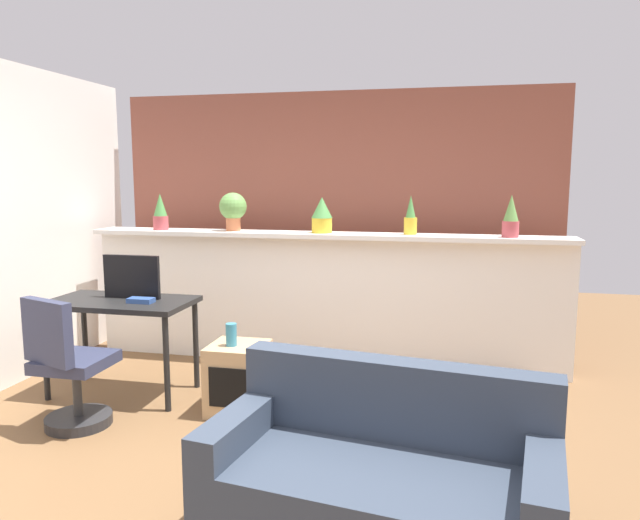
% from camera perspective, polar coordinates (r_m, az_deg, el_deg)
% --- Properties ---
extents(ground_plane, '(12.00, 12.00, 0.00)m').
position_cam_1_polar(ground_plane, '(3.69, -6.86, -19.24)').
color(ground_plane, brown).
extents(divider_wall, '(4.29, 0.16, 1.16)m').
position_cam_1_polar(divider_wall, '(5.32, 0.19, -3.95)').
color(divider_wall, white).
rests_on(divider_wall, ground).
extents(plant_shelf, '(4.29, 0.35, 0.04)m').
position_cam_1_polar(plant_shelf, '(5.19, 0.10, 2.43)').
color(plant_shelf, white).
rests_on(plant_shelf, divider_wall).
extents(brick_wall_behind, '(4.29, 0.10, 2.50)m').
position_cam_1_polar(brick_wall_behind, '(5.81, 1.46, 3.76)').
color(brick_wall_behind, brown).
rests_on(brick_wall_behind, ground).
extents(potted_plant_0, '(0.14, 0.14, 0.34)m').
position_cam_1_polar(potted_plant_0, '(5.67, -15.23, 4.46)').
color(potted_plant_0, '#B7474C').
rests_on(potted_plant_0, plant_shelf).
extents(potted_plant_1, '(0.25, 0.25, 0.35)m').
position_cam_1_polar(potted_plant_1, '(5.45, -8.45, 4.97)').
color(potted_plant_1, '#C66B42').
rests_on(potted_plant_1, plant_shelf).
extents(potted_plant_2, '(0.18, 0.18, 0.31)m').
position_cam_1_polar(potted_plant_2, '(5.18, 0.19, 4.41)').
color(potted_plant_2, gold).
rests_on(potted_plant_2, plant_shelf).
extents(potted_plant_3, '(0.11, 0.11, 0.34)m').
position_cam_1_polar(potted_plant_3, '(5.10, 8.78, 4.09)').
color(potted_plant_3, gold).
rests_on(potted_plant_3, plant_shelf).
extents(potted_plant_4, '(0.13, 0.13, 0.35)m').
position_cam_1_polar(potted_plant_4, '(5.05, 18.04, 3.97)').
color(potted_plant_4, '#B7474C').
rests_on(potted_plant_4, plant_shelf).
extents(desk, '(1.10, 0.60, 0.75)m').
position_cam_1_polar(desk, '(4.80, -18.78, -4.67)').
color(desk, black).
rests_on(desk, ground).
extents(tv_monitor, '(0.46, 0.04, 0.34)m').
position_cam_1_polar(tv_monitor, '(4.79, -17.81, -1.56)').
color(tv_monitor, black).
rests_on(tv_monitor, desk).
extents(office_chair, '(0.50, 0.51, 0.91)m').
position_cam_1_polar(office_chair, '(4.34, -23.23, -10.03)').
color(office_chair, '#262628').
rests_on(office_chair, ground).
extents(side_cube_shelf, '(0.40, 0.41, 0.50)m').
position_cam_1_polar(side_cube_shelf, '(4.35, -7.95, -11.32)').
color(side_cube_shelf, tan).
rests_on(side_cube_shelf, ground).
extents(vase_on_shelf, '(0.08, 0.08, 0.16)m').
position_cam_1_polar(vase_on_shelf, '(4.23, -8.61, -7.18)').
color(vase_on_shelf, teal).
rests_on(vase_on_shelf, side_cube_shelf).
extents(book_on_desk, '(0.19, 0.10, 0.04)m').
position_cam_1_polar(book_on_desk, '(4.62, -16.99, -3.77)').
color(book_on_desk, '#2D4C8C').
rests_on(book_on_desk, desk).
extents(couch, '(1.65, 0.98, 0.80)m').
position_cam_1_polar(couch, '(2.91, 5.85, -20.84)').
color(couch, '#333D4C').
rests_on(couch, ground).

